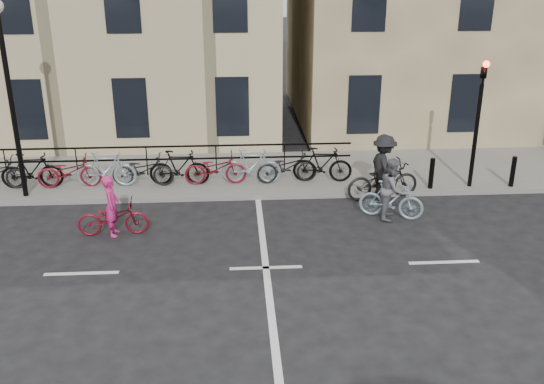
{
  "coord_description": "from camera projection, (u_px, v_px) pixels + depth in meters",
  "views": [
    {
      "loc": [
        -0.63,
        -11.8,
        6.38
      ],
      "look_at": [
        0.25,
        1.78,
        1.1
      ],
      "focal_mm": 40.0,
      "sensor_mm": 36.0,
      "label": 1
    }
  ],
  "objects": [
    {
      "name": "bollard_east",
      "position": [
        431.0,
        173.0,
        17.36
      ],
      "size": [
        0.14,
        0.14,
        0.9
      ],
      "primitive_type": "cylinder",
      "color": "black",
      "rests_on": "sidewalk"
    },
    {
      "name": "cyclist_pink",
      "position": [
        113.0,
        215.0,
        14.74
      ],
      "size": [
        1.75,
        0.68,
        1.53
      ],
      "rotation": [
        0.0,
        0.0,
        1.62
      ],
      "color": "maroon",
      "rests_on": "ground"
    },
    {
      "name": "traffic_light",
      "position": [
        479.0,
        109.0,
        16.85
      ],
      "size": [
        0.18,
        0.3,
        3.9
      ],
      "color": "black",
      "rests_on": "sidewalk"
    },
    {
      "name": "ground",
      "position": [
        266.0,
        268.0,
        13.33
      ],
      "size": [
        120.0,
        120.0,
        0.0
      ],
      "primitive_type": "plane",
      "color": "black",
      "rests_on": "ground"
    },
    {
      "name": "parked_bikes",
      "position": [
        160.0,
        169.0,
        17.61
      ],
      "size": [
        11.45,
        1.23,
        1.05
      ],
      "color": "black",
      "rests_on": "sidewalk"
    },
    {
      "name": "lamp_post",
      "position": [
        7.0,
        76.0,
        15.77
      ],
      "size": [
        0.36,
        0.36,
        5.28
      ],
      "color": "black",
      "rests_on": "sidewalk"
    },
    {
      "name": "cyclist_dark",
      "position": [
        383.0,
        174.0,
        16.9
      ],
      "size": [
        2.19,
        1.31,
        1.86
      ],
      "rotation": [
        0.0,
        0.0,
        1.76
      ],
      "color": "black",
      "rests_on": "ground"
    },
    {
      "name": "cyclist_grey",
      "position": [
        392.0,
        194.0,
        15.66
      ],
      "size": [
        1.74,
        1.05,
        1.62
      ],
      "rotation": [
        0.0,
        0.0,
        1.2
      ],
      "color": "#839DAB",
      "rests_on": "ground"
    },
    {
      "name": "bollard_west",
      "position": [
        513.0,
        172.0,
        17.51
      ],
      "size": [
        0.14,
        0.14,
        0.9
      ],
      "primitive_type": "cylinder",
      "color": "black",
      "rests_on": "sidewalk"
    },
    {
      "name": "sidewalk",
      "position": [
        126.0,
        177.0,
        18.64
      ],
      "size": [
        46.0,
        4.0,
        0.15
      ],
      "primitive_type": "cube",
      "color": "slate",
      "rests_on": "ground"
    }
  ]
}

